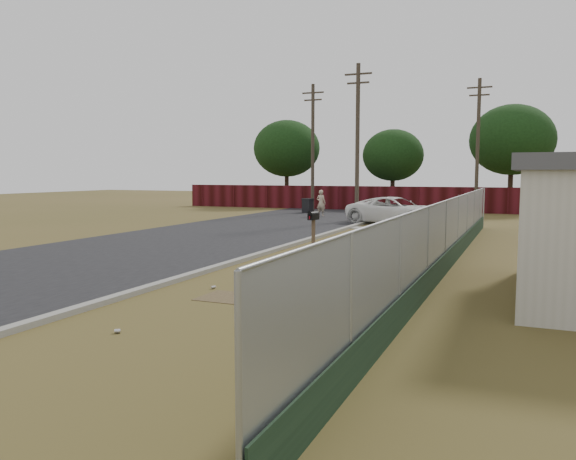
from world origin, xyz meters
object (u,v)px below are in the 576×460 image
at_px(pickup_truck, 396,211).
at_px(pedestrian, 321,203).
at_px(fire_hydrant, 296,352).
at_px(mailbox, 313,219).
at_px(trash_bin, 308,205).

bearing_deg(pickup_truck, pedestrian, 70.52).
relative_size(fire_hydrant, pedestrian, 0.50).
bearing_deg(pickup_truck, fire_hydrant, -156.56).
relative_size(fire_hydrant, mailbox, 0.62).
xyz_separation_m(mailbox, trash_bin, (-6.89, 17.38, -0.56)).
distance_m(mailbox, pedestrian, 15.63).
xyz_separation_m(pedestrian, trash_bin, (-1.90, 2.57, -0.33)).
xyz_separation_m(pickup_truck, pedestrian, (-5.64, 3.78, 0.11)).
bearing_deg(pedestrian, mailbox, 114.97).
distance_m(mailbox, pickup_truck, 11.05).
bearing_deg(pickup_truck, mailbox, -168.98).
distance_m(fire_hydrant, mailbox, 13.20).
height_order(pedestrian, trash_bin, pedestrian).
bearing_deg(fire_hydrant, trash_bin, 110.73).
bearing_deg(pedestrian, pickup_truck, 152.50).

